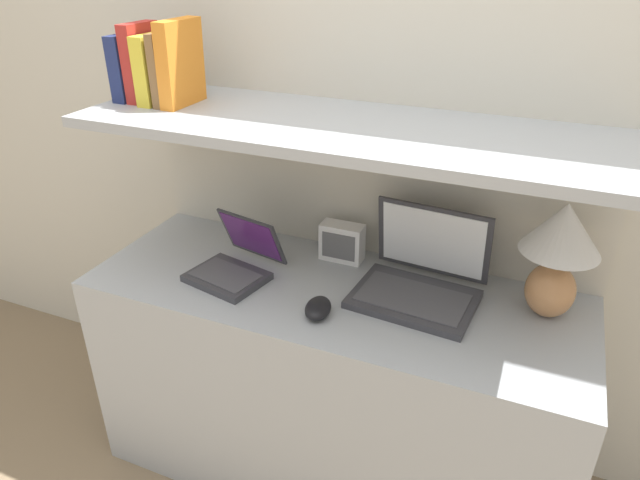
{
  "coord_description": "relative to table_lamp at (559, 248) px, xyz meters",
  "views": [
    {
      "loc": [
        0.5,
        -1.01,
        1.57
      ],
      "look_at": [
        -0.04,
        0.26,
        0.85
      ],
      "focal_mm": 32.0,
      "sensor_mm": 36.0,
      "label": 1
    }
  ],
  "objects": [
    {
      "name": "table_lamp",
      "position": [
        0.0,
        0.0,
        0.0
      ],
      "size": [
        0.2,
        0.2,
        0.32
      ],
      "color": "#B27A4C",
      "rests_on": "desk"
    },
    {
      "name": "book_red",
      "position": [
        -1.17,
        -0.05,
        0.37
      ],
      "size": [
        0.04,
        0.13,
        0.21
      ],
      "color": "#A82823",
      "rests_on": "shelf"
    },
    {
      "name": "shelf",
      "position": [
        -0.56,
        -0.05,
        0.25
      ],
      "size": [
        1.41,
        0.46,
        0.03
      ],
      "color": "#999EA3",
      "rests_on": "back_riser"
    },
    {
      "name": "book_orange",
      "position": [
        -1.04,
        -0.05,
        0.38
      ],
      "size": [
        0.05,
        0.17,
        0.23
      ],
      "color": "orange",
      "rests_on": "shelf"
    },
    {
      "name": "laptop_small",
      "position": [
        -0.85,
        -0.15,
        -0.16
      ],
      "size": [
        0.26,
        0.27,
        0.17
      ],
      "color": "#333338",
      "rests_on": "desk"
    },
    {
      "name": "desk",
      "position": [
        -0.56,
        -0.11,
        -0.55
      ],
      "size": [
        1.41,
        0.52,
        0.7
      ],
      "color": "#999EA3",
      "rests_on": "ground_plane"
    },
    {
      "name": "back_riser",
      "position": [
        -0.56,
        0.16,
        -0.33
      ],
      "size": [
        1.41,
        0.04,
        1.14
      ],
      "color": "beige",
      "rests_on": "ground_plane"
    },
    {
      "name": "laptop_large",
      "position": [
        -0.33,
        -0.04,
        -0.15
      ],
      "size": [
        0.35,
        0.3,
        0.24
      ],
      "color": "#333338",
      "rests_on": "desk"
    },
    {
      "name": "computer_mouse",
      "position": [
        -0.55,
        -0.24,
        -0.18
      ],
      "size": [
        0.08,
        0.11,
        0.04
      ],
      "color": "black",
      "rests_on": "desk"
    },
    {
      "name": "book_brown",
      "position": [
        -1.08,
        -0.05,
        0.36
      ],
      "size": [
        0.03,
        0.16,
        0.2
      ],
      "color": "brown",
      "rests_on": "shelf"
    },
    {
      "name": "wall_back",
      "position": [
        -0.56,
        0.21,
        0.3
      ],
      "size": [
        6.0,
        0.05,
        2.4
      ],
      "color": "beige",
      "rests_on": "ground_plane"
    },
    {
      "name": "book_navy",
      "position": [
        -1.22,
        -0.05,
        0.36
      ],
      "size": [
        0.04,
        0.14,
        0.18
      ],
      "color": "navy",
      "rests_on": "shelf"
    },
    {
      "name": "router_box",
      "position": [
        -0.6,
        0.06,
        -0.14
      ],
      "size": [
        0.13,
        0.06,
        0.12
      ],
      "color": "white",
      "rests_on": "desk"
    },
    {
      "name": "book_yellow",
      "position": [
        -1.12,
        -0.05,
        0.36
      ],
      "size": [
        0.04,
        0.16,
        0.19
      ],
      "color": "gold",
      "rests_on": "shelf"
    }
  ]
}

